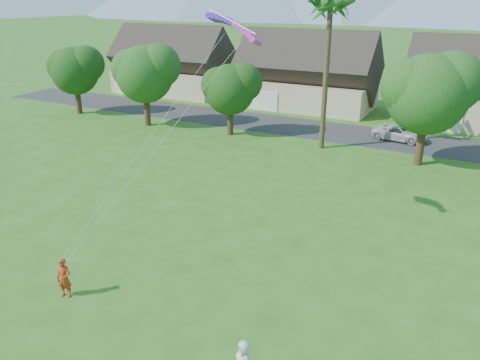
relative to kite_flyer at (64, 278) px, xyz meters
The scene contains 7 objects.
street 31.60m from the kite_flyer, 81.50° to the left, with size 90.00×7.00×0.01m, color #2D2D30.
kite_flyer is the anchor object (origin of this frame).
parked_car 32.28m from the kite_flyer, 75.43° to the left, with size 2.20×4.77×1.33m, color silver.
houses_row 40.65m from the kite_flyer, 82.69° to the left, with size 72.75×8.19×8.86m.
tree_row 25.72m from the kite_flyer, 82.02° to the left, with size 62.27×6.67×8.45m.
fan_palm 28.08m from the kite_flyer, 84.08° to the left, with size 3.00×3.00×13.80m.
parafoil_kite 13.84m from the kite_flyer, 67.99° to the left, with size 2.77×1.01×0.50m.
Camera 1 is at (10.07, -8.72, 12.16)m, focal length 35.00 mm.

